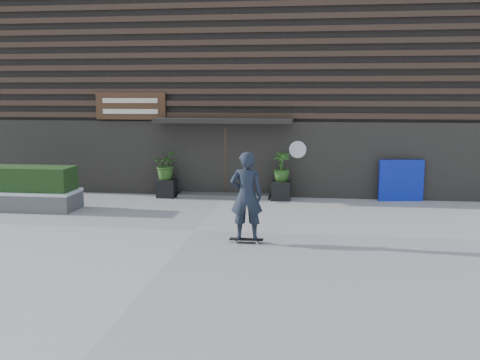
# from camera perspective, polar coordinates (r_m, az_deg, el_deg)

# --- Properties ---
(ground) EXTENTS (80.00, 80.00, 0.00)m
(ground) POSITION_cam_1_polar(r_m,az_deg,el_deg) (14.15, -4.60, -5.16)
(ground) COLOR #A09D98
(ground) RESTS_ON ground
(entrance_step) EXTENTS (3.00, 0.80, 0.12)m
(entrance_step) POSITION_cam_1_polar(r_m,az_deg,el_deg) (18.56, -1.62, -1.59)
(entrance_step) COLOR #4A4A48
(entrance_step) RESTS_ON ground
(planter_pot_left) EXTENTS (0.60, 0.60, 0.60)m
(planter_pot_left) POSITION_cam_1_polar(r_m,az_deg,el_deg) (18.72, -7.47, -0.82)
(planter_pot_left) COLOR black
(planter_pot_left) RESTS_ON ground
(bamboo_left) EXTENTS (0.86, 0.75, 0.96)m
(bamboo_left) POSITION_cam_1_polar(r_m,az_deg,el_deg) (18.61, -7.52, 1.54)
(bamboo_left) COLOR #2D591E
(bamboo_left) RESTS_ON planter_pot_left
(planter_pot_right) EXTENTS (0.60, 0.60, 0.60)m
(planter_pot_right) POSITION_cam_1_polar(r_m,az_deg,el_deg) (18.12, 4.22, -1.09)
(planter_pot_right) COLOR black
(planter_pot_right) RESTS_ON ground
(bamboo_right) EXTENTS (0.54, 0.54, 0.96)m
(bamboo_right) POSITION_cam_1_polar(r_m,az_deg,el_deg) (18.00, 4.25, 1.35)
(bamboo_right) COLOR #2D591E
(bamboo_right) RESTS_ON planter_pot_right
(raised_bed) EXTENTS (3.50, 1.20, 0.50)m
(raised_bed) POSITION_cam_1_polar(r_m,az_deg,el_deg) (17.91, -21.58, -1.98)
(raised_bed) COLOR #4B4B49
(raised_bed) RESTS_ON ground
(snow_layer) EXTENTS (3.50, 1.20, 0.08)m
(snow_layer) POSITION_cam_1_polar(r_m,az_deg,el_deg) (17.86, -21.63, -1.06)
(snow_layer) COLOR silver
(snow_layer) RESTS_ON raised_bed
(hedge) EXTENTS (3.30, 1.00, 0.70)m
(hedge) POSITION_cam_1_polar(r_m,az_deg,el_deg) (17.80, -21.70, 0.18)
(hedge) COLOR #183212
(hedge) RESTS_ON snow_layer
(blue_tarp) EXTENTS (1.42, 0.32, 1.33)m
(blue_tarp) POSITION_cam_1_polar(r_m,az_deg,el_deg) (18.54, 16.13, -0.05)
(blue_tarp) COLOR #0C1CA6
(blue_tarp) RESTS_ON ground
(building) EXTENTS (18.00, 11.00, 8.00)m
(building) POSITION_cam_1_polar(r_m,az_deg,el_deg) (23.57, 0.44, 10.22)
(building) COLOR black
(building) RESTS_ON ground
(skateboarder) EXTENTS (0.78, 0.55, 2.12)m
(skateboarder) POSITION_cam_1_polar(r_m,az_deg,el_deg) (12.72, 0.66, -1.63)
(skateboarder) COLOR black
(skateboarder) RESTS_ON ground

